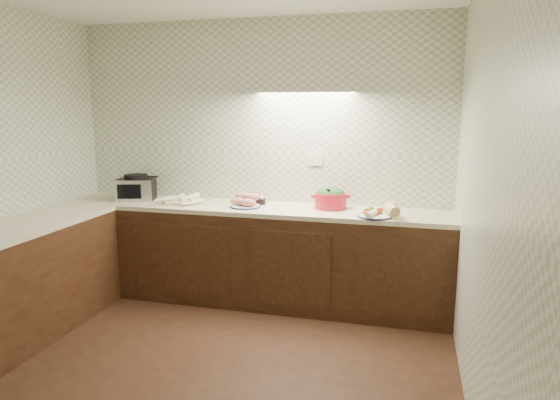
% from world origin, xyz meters
% --- Properties ---
extents(room, '(3.60, 3.60, 2.60)m').
position_xyz_m(room, '(0.00, 0.00, 1.63)').
color(room, black).
rests_on(room, ground).
extents(counter, '(3.60, 3.60, 0.90)m').
position_xyz_m(counter, '(-0.68, 0.68, 0.45)').
color(counter, black).
rests_on(counter, ground).
extents(toaster_oven, '(0.41, 0.36, 0.25)m').
position_xyz_m(toaster_oven, '(-1.17, 1.52, 1.02)').
color(toaster_oven, black).
rests_on(toaster_oven, counter).
extents(parsnip_pile, '(0.47, 0.39, 0.08)m').
position_xyz_m(parsnip_pile, '(-0.65, 1.47, 0.93)').
color(parsnip_pile, beige).
rests_on(parsnip_pile, counter).
extents(sweet_potato_plate, '(0.29, 0.28, 0.13)m').
position_xyz_m(sweet_potato_plate, '(-0.03, 1.46, 0.95)').
color(sweet_potato_plate, '#12193B').
rests_on(sweet_potato_plate, counter).
extents(onion_bowl, '(0.14, 0.14, 0.10)m').
position_xyz_m(onion_bowl, '(0.04, 1.62, 0.94)').
color(onion_bowl, black).
rests_on(onion_bowl, counter).
extents(dutch_oven, '(0.35, 0.35, 0.20)m').
position_xyz_m(dutch_oven, '(0.73, 1.59, 1.00)').
color(dutch_oven, red).
rests_on(dutch_oven, counter).
extents(veg_plate, '(0.36, 0.34, 0.13)m').
position_xyz_m(veg_plate, '(1.20, 1.36, 0.95)').
color(veg_plate, '#12193B').
rests_on(veg_plate, counter).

